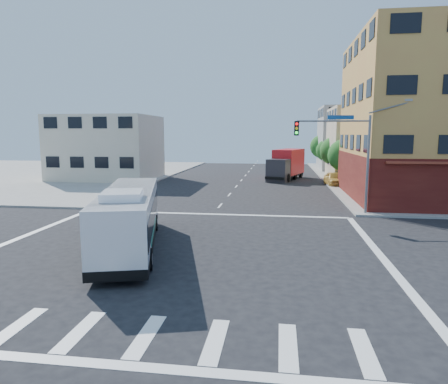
# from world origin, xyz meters

# --- Properties ---
(ground) EXTENTS (120.00, 120.00, 0.00)m
(ground) POSITION_xyz_m (0.00, 0.00, 0.00)
(ground) COLOR black
(ground) RESTS_ON ground
(sidewalk_nw) EXTENTS (50.00, 50.00, 0.15)m
(sidewalk_nw) POSITION_xyz_m (-35.00, 35.00, 0.07)
(sidewalk_nw) COLOR gray
(sidewalk_nw) RESTS_ON ground
(building_east_near) EXTENTS (12.06, 10.06, 9.00)m
(building_east_near) POSITION_xyz_m (16.98, 33.98, 4.51)
(building_east_near) COLOR beige
(building_east_near) RESTS_ON ground
(building_east_far) EXTENTS (12.06, 10.06, 10.00)m
(building_east_far) POSITION_xyz_m (16.98, 47.98, 5.01)
(building_east_far) COLOR #A8A8A3
(building_east_far) RESTS_ON ground
(building_west) EXTENTS (12.06, 10.06, 8.00)m
(building_west) POSITION_xyz_m (-17.02, 29.98, 4.01)
(building_west) COLOR beige
(building_west) RESTS_ON ground
(signal_mast_ne) EXTENTS (7.91, 1.13, 8.07)m
(signal_mast_ne) POSITION_xyz_m (9.08, 10.62, 4.98)
(signal_mast_ne) COLOR slate
(signal_mast_ne) RESTS_ON ground
(street_tree_a) EXTENTS (3.60, 3.60, 5.53)m
(street_tree_a) POSITION_xyz_m (11.90, 27.92, 3.59)
(street_tree_a) COLOR #372414
(street_tree_a) RESTS_ON ground
(street_tree_b) EXTENTS (3.80, 3.80, 5.79)m
(street_tree_b) POSITION_xyz_m (11.90, 35.92, 3.75)
(street_tree_b) COLOR #372414
(street_tree_b) RESTS_ON ground
(street_tree_c) EXTENTS (3.40, 3.40, 5.29)m
(street_tree_c) POSITION_xyz_m (11.90, 43.92, 3.46)
(street_tree_c) COLOR #372414
(street_tree_c) RESTS_ON ground
(street_tree_d) EXTENTS (4.00, 4.00, 6.03)m
(street_tree_d) POSITION_xyz_m (11.90, 51.92, 3.88)
(street_tree_d) COLOR #372414
(street_tree_d) RESTS_ON ground
(transit_bus) EXTENTS (5.25, 11.31, 3.28)m
(transit_bus) POSITION_xyz_m (-2.70, 0.46, 1.61)
(transit_bus) COLOR black
(transit_bus) RESTS_ON ground
(box_truck) EXTENTS (4.98, 8.76, 3.79)m
(box_truck) POSITION_xyz_m (5.50, 32.77, 1.84)
(box_truck) COLOR #27262C
(box_truck) RESTS_ON ground
(parked_car) EXTENTS (2.18, 4.62, 1.53)m
(parked_car) POSITION_xyz_m (10.77, 27.31, 0.76)
(parked_car) COLOR gold
(parked_car) RESTS_ON ground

